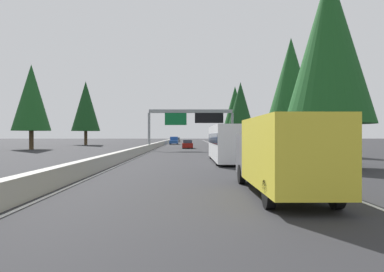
# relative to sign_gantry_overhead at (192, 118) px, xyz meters

# --- Properties ---
(ground_plane) EXTENTS (320.00, 320.00, 0.00)m
(ground_plane) POSITION_rel_sign_gantry_overhead_xyz_m (7.94, 6.04, -4.82)
(ground_plane) COLOR #262628
(median_barrier) EXTENTS (180.00, 0.56, 0.90)m
(median_barrier) POSITION_rel_sign_gantry_overhead_xyz_m (27.94, 6.34, -4.37)
(median_barrier) COLOR #9E9B93
(median_barrier) RESTS_ON ground
(shoulder_stripe_right) EXTENTS (160.00, 0.16, 0.01)m
(shoulder_stripe_right) POSITION_rel_sign_gantry_overhead_xyz_m (17.94, -5.48, -4.81)
(shoulder_stripe_right) COLOR silver
(shoulder_stripe_right) RESTS_ON ground
(shoulder_stripe_median) EXTENTS (160.00, 0.16, 0.01)m
(shoulder_stripe_median) POSITION_rel_sign_gantry_overhead_xyz_m (17.94, 5.79, -4.81)
(shoulder_stripe_median) COLOR silver
(shoulder_stripe_median) RESTS_ON ground
(sign_gantry_overhead) EXTENTS (0.50, 12.68, 6.06)m
(sign_gantry_overhead) POSITION_rel_sign_gantry_overhead_xyz_m (0.00, 0.00, 0.00)
(sign_gantry_overhead) COLOR gray
(sign_gantry_overhead) RESTS_ON ground
(box_truck_far_left) EXTENTS (8.50, 2.40, 2.95)m
(box_truck_far_left) POSITION_rel_sign_gantry_overhead_xyz_m (-39.34, -3.07, -3.21)
(box_truck_far_left) COLOR gold
(box_truck_far_left) RESTS_ON ground
(bus_distant_a) EXTENTS (11.50, 2.55, 3.10)m
(bus_distant_a) POSITION_rel_sign_gantry_overhead_xyz_m (-22.14, -2.82, -3.10)
(bus_distant_a) COLOR white
(bus_distant_a) RESTS_ON ground
(sedan_mid_left) EXTENTS (4.40, 1.80, 1.47)m
(sedan_mid_left) POSITION_rel_sign_gantry_overhead_xyz_m (8.49, 0.66, -4.14)
(sedan_mid_left) COLOR maroon
(sedan_mid_left) RESTS_ON ground
(pickup_near_center) EXTENTS (5.60, 2.00, 1.86)m
(pickup_near_center) POSITION_rel_sign_gantry_overhead_xyz_m (35.27, 4.08, -3.91)
(pickup_near_center) COLOR #1E4793
(pickup_near_center) RESTS_ON ground
(sedan_far_right) EXTENTS (4.40, 1.80, 1.47)m
(sedan_far_right) POSITION_rel_sign_gantry_overhead_xyz_m (62.59, 4.14, -4.14)
(sedan_far_right) COLOR slate
(sedan_far_right) RESTS_ON ground
(conifer_right_foreground) EXTENTS (6.17, 6.17, 14.02)m
(conifer_right_foreground) POSITION_rel_sign_gantry_overhead_xyz_m (-28.10, -9.34, 3.71)
(conifer_right_foreground) COLOR #4C3823
(conifer_right_foreground) RESTS_ON ground
(conifer_right_near) EXTENTS (6.22, 6.22, 14.13)m
(conifer_right_near) POSITION_rel_sign_gantry_overhead_xyz_m (-9.60, -11.94, 3.77)
(conifer_right_near) COLOR #4C3823
(conifer_right_near) RESTS_ON ground
(conifer_right_mid) EXTENTS (5.74, 5.74, 13.05)m
(conifer_right_mid) POSITION_rel_sign_gantry_overhead_xyz_m (19.84, -10.05, 3.11)
(conifer_right_mid) COLOR #4C3823
(conifer_right_mid) RESTS_ON ground
(conifer_right_far) EXTENTS (6.27, 6.27, 14.25)m
(conifer_right_far) POSITION_rel_sign_gantry_overhead_xyz_m (35.03, -10.91, 3.85)
(conifer_right_far) COLOR #4C3823
(conifer_right_far) RESTS_ON ground
(conifer_right_distant) EXTENTS (4.42, 4.42, 10.04)m
(conifer_right_distant) POSITION_rel_sign_gantry_overhead_xyz_m (46.44, -14.73, 1.28)
(conifer_right_distant) COLOR #4C3823
(conifer_right_distant) RESTS_ON ground
(conifer_left_near) EXTENTS (5.96, 5.96, 13.55)m
(conifer_left_near) POSITION_rel_sign_gantry_overhead_xyz_m (4.18, 25.47, 3.42)
(conifer_left_near) COLOR #4C3823
(conifer_left_near) RESTS_ON ground
(conifer_left_mid) EXTENTS (6.41, 6.41, 14.56)m
(conifer_left_mid) POSITION_rel_sign_gantry_overhead_xyz_m (29.13, 23.97, 4.04)
(conifer_left_mid) COLOR #4C3823
(conifer_left_mid) RESTS_ON ground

